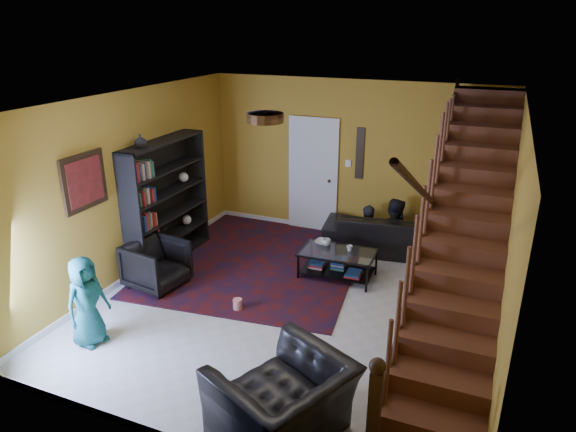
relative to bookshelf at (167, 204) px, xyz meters
name	(u,v)px	position (x,y,z in m)	size (l,w,h in m)	color
floor	(292,305)	(2.40, -0.60, -0.96)	(5.50, 5.50, 0.00)	beige
room	(250,249)	(1.07, 0.73, -0.91)	(5.50, 5.50, 5.50)	#B88829
staircase	(464,236)	(4.53, -0.60, 0.43)	(0.95, 5.02, 3.18)	brown
bookshelf	(167,204)	(0.00, 0.00, 0.00)	(0.35, 1.80, 2.00)	black
door	(313,177)	(1.70, 2.12, 0.06)	(0.82, 0.05, 2.05)	silver
framed_picture	(84,182)	(-0.17, -1.50, 0.79)	(0.04, 0.74, 0.74)	maroon
wall_hanging	(360,153)	(2.55, 2.13, 0.59)	(0.14, 0.03, 0.90)	black
ceiling_fixture	(265,118)	(2.40, -1.40, 1.78)	(0.40, 0.40, 0.10)	#3F2814
rug	(259,259)	(1.34, 0.52, -0.96)	(3.20, 3.66, 0.02)	#450E0C
sofa	(391,233)	(3.28, 1.70, -0.64)	(2.25, 0.88, 0.66)	black
armchair_left	(157,265)	(0.35, -0.86, -0.61)	(0.76, 0.78, 0.71)	black
armchair_right	(282,402)	(3.21, -2.85, -0.58)	(1.19, 1.04, 0.77)	black
person_adult_a	(367,238)	(2.86, 1.75, -0.81)	(0.44, 0.29, 1.21)	black
person_adult_b	(392,237)	(3.30, 1.75, -0.72)	(0.67, 0.53, 1.39)	black
person_child	(86,301)	(0.45, -2.36, -0.39)	(0.56, 0.36, 1.14)	#1B6969
coffee_table	(338,262)	(2.73, 0.44, -0.72)	(1.15, 0.70, 0.43)	black
cup_a	(326,242)	(2.49, 0.59, -0.48)	(0.13, 0.13, 0.11)	#999999
cup_b	(350,248)	(2.88, 0.53, -0.49)	(0.09, 0.09, 0.09)	#999999
bowl	(323,242)	(2.42, 0.63, -0.51)	(0.23, 0.23, 0.06)	#999999
vase	(140,141)	(0.00, -0.50, 1.13)	(0.18, 0.18, 0.19)	#999999
popcorn_bucket	(238,304)	(1.76, -1.01, -0.87)	(0.13, 0.13, 0.15)	red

